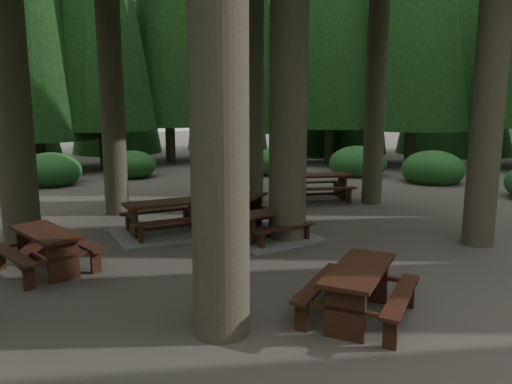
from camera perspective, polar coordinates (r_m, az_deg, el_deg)
ground at (r=10.86m, az=0.84°, el=-6.24°), size 80.00×80.00×0.00m
picnic_table_a at (r=11.31m, az=1.66°, el=-4.43°), size 2.01×1.67×0.67m
picnic_table_b at (r=9.96m, az=-22.85°, el=-5.54°), size 1.72×2.00×0.77m
picnic_table_c at (r=11.94m, az=-10.39°, el=-3.54°), size 2.54×2.19×0.79m
picnic_table_d at (r=15.90m, az=7.24°, el=1.03°), size 2.37×2.19×0.83m
picnic_table_e at (r=7.40m, az=11.64°, el=-10.33°), size 2.26×2.14×0.77m
picnic_table_f at (r=11.99m, az=-2.01°, el=-1.95°), size 2.43×2.32×0.82m
shrub_ring at (r=11.74m, az=1.55°, el=-2.95°), size 23.86×24.64×1.49m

